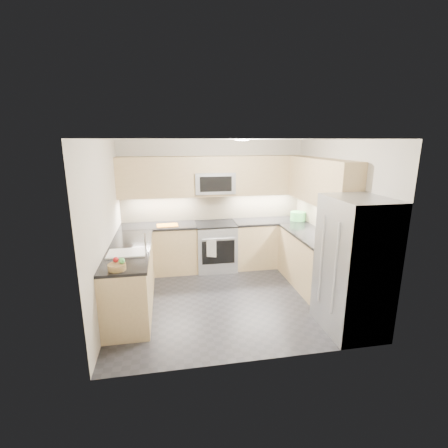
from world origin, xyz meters
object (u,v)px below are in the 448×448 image
(cutting_board, at_px, (167,225))
(fruit_basket, at_px, (117,267))
(gas_range, at_px, (216,247))
(utensil_bowl, at_px, (298,216))
(microwave, at_px, (214,183))
(refrigerator, at_px, (354,266))

(cutting_board, xyz_separation_m, fruit_basket, (-0.63, -2.07, 0.03))
(gas_range, distance_m, utensil_bowl, 1.75)
(microwave, xyz_separation_m, cutting_board, (-0.92, -0.18, -0.75))
(fruit_basket, bearing_deg, microwave, 55.41)
(utensil_bowl, bearing_deg, cutting_board, 179.44)
(refrigerator, bearing_deg, cutting_board, 135.03)
(microwave, bearing_deg, cutting_board, -168.81)
(gas_range, bearing_deg, microwave, 90.00)
(utensil_bowl, height_order, fruit_basket, utensil_bowl)
(microwave, relative_size, cutting_board, 1.95)
(cutting_board, bearing_deg, fruit_basket, -106.98)
(refrigerator, relative_size, cutting_board, 4.62)
(utensil_bowl, bearing_deg, gas_range, 177.16)
(refrigerator, height_order, utensil_bowl, refrigerator)
(gas_range, bearing_deg, utensil_bowl, -2.84)
(cutting_board, relative_size, fruit_basket, 1.80)
(gas_range, height_order, refrigerator, refrigerator)
(microwave, xyz_separation_m, refrigerator, (1.45, -2.55, -0.80))
(gas_range, xyz_separation_m, cutting_board, (-0.92, -0.06, 0.49))
(microwave, height_order, refrigerator, microwave)
(gas_range, xyz_separation_m, refrigerator, (1.45, -2.43, 0.45))
(utensil_bowl, distance_m, fruit_basket, 3.80)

